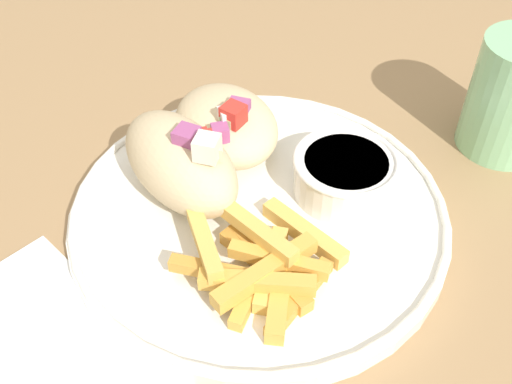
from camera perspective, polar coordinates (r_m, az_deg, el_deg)
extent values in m
cube|color=#9E7A51|center=(0.48, -0.54, -3.71)|extent=(1.11, 1.11, 0.04)
cylinder|color=#9E7A51|center=(1.24, -1.78, 9.23)|extent=(0.06, 0.06, 0.68)
cube|color=white|center=(0.41, -18.96, -13.81)|extent=(0.17, 0.10, 0.00)
cylinder|color=white|center=(0.45, 0.00, -2.43)|extent=(0.28, 0.28, 0.01)
torus|color=white|center=(0.45, 0.00, -1.64)|extent=(0.28, 0.28, 0.01)
ellipsoid|color=beige|center=(0.45, -7.25, 2.81)|extent=(0.13, 0.08, 0.06)
cube|color=white|center=(0.42, -6.19, 4.15)|extent=(0.01, 0.01, 0.01)
cube|color=silver|center=(0.40, -4.69, 4.23)|extent=(0.02, 0.02, 0.02)
cube|color=#A34C84|center=(0.42, -6.60, 5.09)|extent=(0.02, 0.02, 0.02)
cube|color=red|center=(0.43, -5.36, 5.00)|extent=(0.02, 0.02, 0.01)
cube|color=#B7D693|center=(0.41, -4.00, 3.79)|extent=(0.01, 0.01, 0.01)
ellipsoid|color=beige|center=(0.49, -2.86, 6.41)|extent=(0.13, 0.11, 0.04)
cube|color=red|center=(0.46, -2.16, 7.36)|extent=(0.02, 0.02, 0.02)
cube|color=#B7D693|center=(0.46, -2.60, 6.70)|extent=(0.01, 0.01, 0.01)
cube|color=silver|center=(0.48, -1.71, 8.20)|extent=(0.01, 0.01, 0.01)
cube|color=#A34C84|center=(0.47, -1.72, 7.69)|extent=(0.02, 0.02, 0.02)
cube|color=white|center=(0.46, -2.70, 7.23)|extent=(0.02, 0.02, 0.01)
cube|color=red|center=(0.45, -3.83, 5.32)|extent=(0.02, 0.02, 0.01)
cube|color=#A34C84|center=(0.45, -3.43, 5.63)|extent=(0.02, 0.02, 0.01)
cube|color=#E5B251|center=(0.43, 4.37, -4.10)|extent=(0.07, 0.02, 0.01)
cube|color=gold|center=(0.41, 0.75, -6.73)|extent=(0.08, 0.01, 0.01)
cube|color=gold|center=(0.39, 4.19, -9.99)|extent=(0.02, 0.07, 0.01)
cube|color=gold|center=(0.39, 2.21, -10.29)|extent=(0.04, 0.06, 0.01)
cube|color=gold|center=(0.41, 1.25, -7.04)|extent=(0.08, 0.03, 0.01)
cube|color=#E5B251|center=(0.41, 1.44, -7.33)|extent=(0.04, 0.06, 0.01)
cube|color=gold|center=(0.40, 0.20, -8.03)|extent=(0.04, 0.08, 0.01)
cube|color=#E5B251|center=(0.40, -4.92, -4.85)|extent=(0.06, 0.04, 0.01)
cube|color=gold|center=(0.40, 2.18, -6.50)|extent=(0.07, 0.04, 0.01)
cube|color=gold|center=(0.40, -3.86, -7.54)|extent=(0.06, 0.04, 0.01)
cube|color=gold|center=(0.39, 0.91, -7.58)|extent=(0.02, 0.08, 0.01)
cube|color=gold|center=(0.39, 0.12, -8.59)|extent=(0.07, 0.05, 0.01)
cube|color=#E5B251|center=(0.40, 0.10, -3.75)|extent=(0.07, 0.01, 0.01)
cylinder|color=white|center=(0.46, 8.42, 1.53)|extent=(0.08, 0.08, 0.03)
cylinder|color=beige|center=(0.45, 8.58, 2.70)|extent=(0.06, 0.06, 0.01)
torus|color=white|center=(0.45, 8.62, 2.98)|extent=(0.08, 0.08, 0.00)
cylinder|color=silver|center=(0.55, 22.96, 7.07)|extent=(0.07, 0.07, 0.06)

